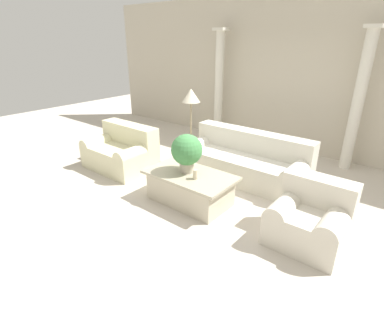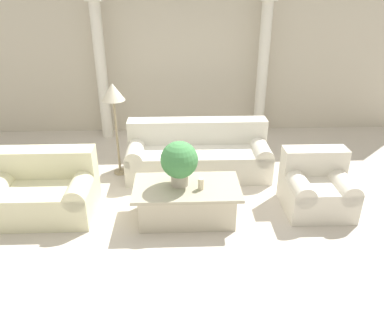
% 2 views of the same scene
% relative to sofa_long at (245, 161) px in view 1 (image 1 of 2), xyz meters
% --- Properties ---
extents(ground_plane, '(16.00, 16.00, 0.00)m').
position_rel_sofa_long_xyz_m(ground_plane, '(-0.36, -0.84, -0.32)').
color(ground_plane, beige).
extents(wall_back, '(10.00, 0.06, 3.20)m').
position_rel_sofa_long_xyz_m(wall_back, '(-0.36, 1.97, 1.28)').
color(wall_back, beige).
rests_on(wall_back, ground_plane).
extents(sofa_long, '(2.21, 0.87, 0.81)m').
position_rel_sofa_long_xyz_m(sofa_long, '(0.00, 0.00, 0.00)').
color(sofa_long, beige).
rests_on(sofa_long, ground_plane).
extents(loveseat, '(1.31, 0.87, 0.81)m').
position_rel_sofa_long_xyz_m(loveseat, '(-2.08, -1.08, 0.01)').
color(loveseat, beige).
rests_on(loveseat, ground_plane).
extents(coffee_table, '(1.35, 0.76, 0.47)m').
position_rel_sofa_long_xyz_m(coffee_table, '(-0.21, -1.29, -0.09)').
color(coffee_table, beige).
rests_on(coffee_table, ground_plane).
extents(potted_plant, '(0.46, 0.46, 0.58)m').
position_rel_sofa_long_xyz_m(potted_plant, '(-0.30, -1.26, 0.47)').
color(potted_plant, '#B2A893').
rests_on(potted_plant, coffee_table).
extents(pillar_candle, '(0.07, 0.07, 0.14)m').
position_rel_sofa_long_xyz_m(pillar_candle, '(-0.04, -1.38, 0.22)').
color(pillar_candle, beige).
rests_on(pillar_candle, coffee_table).
extents(floor_lamp, '(0.35, 0.35, 1.46)m').
position_rel_sofa_long_xyz_m(floor_lamp, '(-1.25, 0.01, 0.93)').
color(floor_lamp, gray).
rests_on(floor_lamp, ground_plane).
extents(column_left, '(0.28, 0.28, 2.54)m').
position_rel_sofa_long_xyz_m(column_left, '(-1.71, 1.62, 0.97)').
color(column_left, silver).
rests_on(column_left, ground_plane).
extents(column_right, '(0.28, 0.28, 2.54)m').
position_rel_sofa_long_xyz_m(column_right, '(1.29, 1.62, 0.97)').
color(column_right, silver).
rests_on(column_right, ground_plane).
extents(armchair, '(0.85, 0.80, 0.78)m').
position_rel_sofa_long_xyz_m(armchair, '(1.53, -1.12, 0.00)').
color(armchair, beige).
rests_on(armchair, ground_plane).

